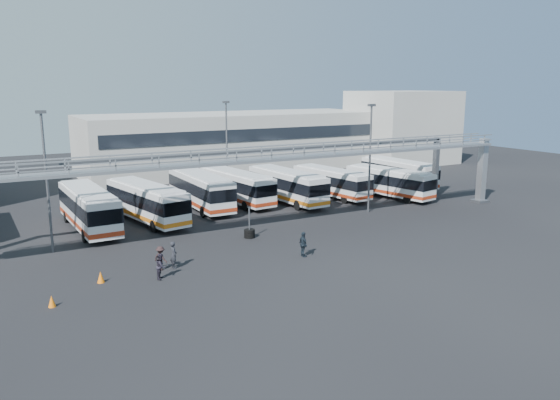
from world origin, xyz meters
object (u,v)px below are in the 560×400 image
bus_2 (89,207)px  bus_5 (236,186)px  pedestrian_b (161,266)px  light_pole_back (227,142)px  bus_6 (287,185)px  cone_right (101,277)px  bus_3 (146,201)px  bus_9 (398,172)px  tire_stack (249,233)px  light_pole_left (46,174)px  bus_7 (331,181)px  bus_4 (200,189)px  pedestrian_d (303,244)px  cone_left (52,301)px  pedestrian_a (174,255)px  light_pole_mid (370,153)px  pedestrian_c (161,258)px  bus_8 (389,181)px

bus_2 → bus_5: bus_2 is taller
pedestrian_b → light_pole_back: bearing=-3.3°
bus_6 → cone_right: (-21.62, -14.64, -1.51)m
bus_3 → bus_9: size_ratio=1.07×
bus_5 → tire_stack: 13.14m
bus_6 → bus_9: 16.04m
light_pole_left → pedestrian_b: bearing=-60.5°
bus_5 → tire_stack: bus_5 is taller
bus_7 → bus_2: bearing=175.5°
pedestrian_b → tire_stack: tire_stack is taller
bus_9 → tire_stack: 27.64m
bus_5 → bus_7: bearing=-18.4°
bus_4 → pedestrian_d: bearing=-87.8°
bus_4 → bus_9: bearing=-1.4°
light_pole_left → cone_left: light_pole_left is taller
pedestrian_a → bus_6: bearing=-47.2°
bus_5 → cone_left: bearing=-142.7°
light_pole_mid → pedestrian_b: (-22.77, -8.23, -4.91)m
bus_6 → light_pole_mid: bearing=-62.9°
bus_4 → cone_right: size_ratio=15.97×
light_pole_left → bus_2: light_pole_left is taller
bus_4 → pedestrian_d: bus_4 is taller
pedestrian_a → pedestrian_c: size_ratio=1.14×
light_pole_back → bus_8: (14.32, -10.48, -3.98)m
bus_6 → cone_left: 30.17m
light_pole_mid → light_pole_back: 17.00m
bus_5 → bus_7: (10.26, -2.11, -0.11)m
pedestrian_b → cone_right: (-3.47, 1.13, -0.46)m
light_pole_mid → bus_5: size_ratio=0.92×
pedestrian_b → tire_stack: (8.94, 5.73, -0.40)m
pedestrian_a → cone_left: size_ratio=2.79×
bus_5 → pedestrian_c: bus_5 is taller
pedestrian_a → bus_5: bearing=-33.9°
light_pole_back → bus_4: size_ratio=0.89×
pedestrian_b → bus_6: bearing=-19.8°
bus_8 → cone_left: 38.42m
light_pole_mid → light_pole_back: size_ratio=1.00×
bus_3 → cone_right: size_ratio=16.07×
light_pole_mid → cone_right: 27.71m
light_pole_mid → pedestrian_a: bearing=-162.7°
bus_9 → pedestrian_b: (-34.14, -17.00, -0.97)m
pedestrian_d → tire_stack: tire_stack is taller
light_pole_back → pedestrian_d: (-4.66, -23.76, -4.82)m
bus_5 → bus_8: size_ratio=1.05×
bus_3 → pedestrian_d: size_ratio=6.36×
bus_3 → bus_9: bus_3 is taller
light_pole_left → cone_left: size_ratio=15.55×
bus_6 → pedestrian_c: 22.67m
bus_6 → light_pole_back: bearing=109.9°
pedestrian_a → cone_right: bearing=97.5°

